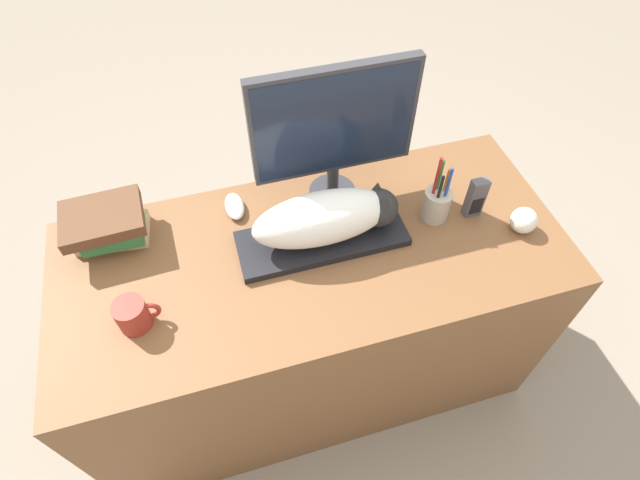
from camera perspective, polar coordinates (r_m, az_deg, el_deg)
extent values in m
plane|color=gray|center=(1.95, 2.16, -22.28)|extent=(12.00, 12.00, 0.00)
cube|color=brown|center=(1.72, -0.69, -8.93)|extent=(1.45, 0.63, 0.76)
cube|color=black|center=(1.41, 0.23, 0.17)|extent=(0.48, 0.17, 0.02)
ellipsoid|color=white|center=(1.35, 0.24, 2.49)|extent=(0.39, 0.15, 0.15)
sphere|color=#262626|center=(1.39, 6.76, 3.70)|extent=(0.11, 0.11, 0.11)
cone|color=#262626|center=(1.34, 7.36, 4.35)|extent=(0.04, 0.04, 0.04)
cone|color=#262626|center=(1.37, 6.56, 5.94)|extent=(0.04, 0.04, 0.04)
cylinder|color=#333338|center=(1.54, 1.41, 5.55)|extent=(0.14, 0.14, 0.02)
cylinder|color=#333338|center=(1.50, 1.45, 7.20)|extent=(0.04, 0.04, 0.11)
cube|color=#333338|center=(1.36, 1.63, 13.38)|extent=(0.46, 0.03, 0.33)
cube|color=#192338|center=(1.36, 1.74, 13.15)|extent=(0.44, 0.01, 0.30)
ellipsoid|color=silver|center=(1.51, -9.75, 3.82)|extent=(0.06, 0.11, 0.03)
cylinder|color=#9E2D23|center=(1.32, -20.67, -8.04)|extent=(0.08, 0.08, 0.09)
torus|color=#9E2D23|center=(1.31, -18.97, -7.70)|extent=(0.06, 0.01, 0.06)
cylinder|color=#B2A893|center=(1.49, 13.15, 3.96)|extent=(0.08, 0.08, 0.10)
cylinder|color=orange|center=(1.45, 14.09, 5.82)|extent=(0.01, 0.01, 0.14)
cylinder|color=#338C38|center=(1.45, 13.37, 6.39)|extent=(0.01, 0.01, 0.16)
cylinder|color=#B21E1E|center=(1.42, 13.04, 6.28)|extent=(0.01, 0.01, 0.19)
cylinder|color=black|center=(1.43, 13.42, 5.08)|extent=(0.01, 0.01, 0.14)
cylinder|color=#1E47B2|center=(1.43, 14.27, 5.56)|extent=(0.01, 0.01, 0.16)
sphere|color=silver|center=(1.54, 22.26, 2.10)|extent=(0.08, 0.08, 0.08)
cube|color=#4C4C51|center=(1.51, 17.37, 4.63)|extent=(0.05, 0.03, 0.13)
cube|color=black|center=(1.52, 17.45, 3.69)|extent=(0.03, 0.00, 0.06)
cube|color=#C6B284|center=(1.54, -22.61, 0.81)|extent=(0.21, 0.14, 0.04)
cube|color=#2D6B38|center=(1.50, -22.71, 1.42)|extent=(0.17, 0.16, 0.04)
cube|color=brown|center=(1.48, -23.68, 2.30)|extent=(0.22, 0.18, 0.04)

